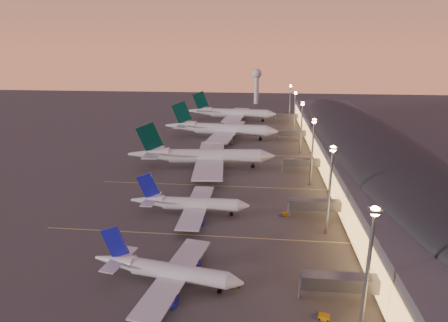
% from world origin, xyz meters
% --- Properties ---
extents(ground, '(700.00, 700.00, 0.00)m').
position_xyz_m(ground, '(0.00, 0.00, 0.00)').
color(ground, '#45423F').
extents(airliner_narrow_south, '(35.54, 32.09, 12.71)m').
position_xyz_m(airliner_narrow_south, '(-3.11, -28.08, 3.29)').
color(airliner_narrow_south, silver).
rests_on(airliner_narrow_south, ground).
extents(airliner_narrow_north, '(37.98, 33.79, 13.62)m').
position_xyz_m(airliner_narrow_north, '(-4.99, 8.78, 3.52)').
color(airliner_narrow_north, silver).
rests_on(airliner_narrow_north, ground).
extents(airliner_wide_near, '(64.59, 59.12, 20.66)m').
position_xyz_m(airliner_wide_near, '(-8.95, 56.77, 5.32)').
color(airliner_wide_near, silver).
rests_on(airliner_wide_near, ground).
extents(airliner_wide_mid, '(67.27, 61.61, 21.52)m').
position_xyz_m(airliner_wide_mid, '(-7.16, 113.32, 5.54)').
color(airliner_wide_mid, silver).
rests_on(airliner_wide_mid, ground).
extents(airliner_wide_far, '(65.95, 60.25, 21.09)m').
position_xyz_m(airliner_wide_far, '(-5.83, 170.33, 5.43)').
color(airliner_wide_far, silver).
rests_on(airliner_wide_far, ground).
extents(terminal_building, '(56.35, 255.00, 17.46)m').
position_xyz_m(terminal_building, '(61.84, 72.47, 8.78)').
color(terminal_building, '#4B4B50').
rests_on(terminal_building, ground).
extents(light_masts, '(2.20, 217.20, 25.90)m').
position_xyz_m(light_masts, '(36.00, 65.00, 17.55)').
color(light_masts, slate).
rests_on(light_masts, ground).
extents(radar_tower, '(9.00, 9.00, 32.50)m').
position_xyz_m(radar_tower, '(10.00, 260.00, 21.87)').
color(radar_tower, silver).
rests_on(radar_tower, ground).
extents(lane_markings, '(90.00, 180.36, 0.00)m').
position_xyz_m(lane_markings, '(0.00, 40.00, 0.01)').
color(lane_markings, '#D8C659').
rests_on(lane_markings, ground).
extents(baggage_tug_a, '(3.43, 2.03, 0.96)m').
position_xyz_m(baggage_tug_a, '(29.83, -35.92, 0.44)').
color(baggage_tug_a, '#C17B06').
rests_on(baggage_tug_a, ground).
extents(baggage_tug_b, '(3.31, 1.61, 0.96)m').
position_xyz_m(baggage_tug_b, '(11.78, -27.50, 0.44)').
color(baggage_tug_b, '#C17B06').
rests_on(baggage_tug_b, ground).
extents(baggage_tug_c, '(3.50, 1.94, 0.99)m').
position_xyz_m(baggage_tug_c, '(24.94, 10.72, 0.45)').
color(baggage_tug_c, '#C17B06').
rests_on(baggage_tug_c, ground).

